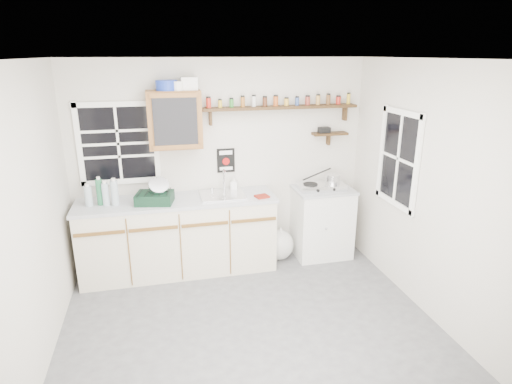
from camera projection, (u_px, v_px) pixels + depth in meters
room at (250, 205)px, 3.81m from camera, size 3.64×3.24×2.54m
main_cabinet at (179, 235)px, 5.13m from camera, size 2.31×0.63×0.92m
right_cabinet at (322, 222)px, 5.55m from camera, size 0.73×0.57×0.91m
sink at (222, 195)px, 5.10m from camera, size 0.52×0.44×0.29m
upper_cabinet at (175, 120)px, 4.85m from camera, size 0.60×0.32×0.65m
upper_cabinet_clutter at (175, 85)px, 4.73m from camera, size 0.46×0.24×0.14m
spice_shelf at (281, 106)px, 5.16m from camera, size 1.91×0.18×0.35m
secondary_shelf at (328, 133)px, 5.42m from camera, size 0.45×0.16×0.24m
warning_sign at (226, 160)px, 5.28m from camera, size 0.22×0.02×0.30m
window_back at (118, 144)px, 4.92m from camera, size 0.93×0.03×0.98m
window_right at (399, 159)px, 4.65m from camera, size 0.03×0.78×1.08m
water_bottles at (103, 193)px, 4.75m from camera, size 0.37×0.12×0.33m
dish_rack at (156, 195)px, 4.84m from camera, size 0.46×0.38×0.30m
soap_bottle at (234, 183)px, 5.29m from camera, size 0.10×0.10×0.18m
rag at (262, 196)px, 5.05m from camera, size 0.18×0.16×0.02m
hotplate at (321, 186)px, 5.38m from camera, size 0.60×0.34×0.08m
saucepan at (332, 178)px, 5.38m from camera, size 0.44×0.24×0.19m
trash_bag at (279, 245)px, 5.50m from camera, size 0.40×0.36×0.46m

